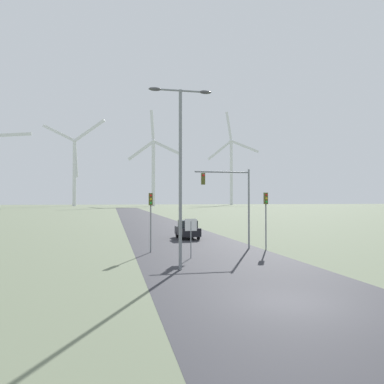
# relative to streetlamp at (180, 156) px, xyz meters

# --- Properties ---
(ground_plane) EXTENTS (600.00, 600.00, 0.00)m
(ground_plane) POSITION_rel_streetlamp_xyz_m (2.84, -7.39, -6.32)
(ground_plane) COLOR #667056
(road_surface) EXTENTS (10.00, 240.00, 0.01)m
(road_surface) POSITION_rel_streetlamp_xyz_m (2.84, 40.61, -6.32)
(road_surface) COLOR #2D2D33
(road_surface) RESTS_ON ground
(streetlamp) EXTENTS (3.56, 0.32, 10.05)m
(streetlamp) POSITION_rel_streetlamp_xyz_m (0.00, 0.00, 0.00)
(streetlamp) COLOR gray
(streetlamp) RESTS_ON ground
(stop_sign_near) EXTENTS (0.81, 0.07, 2.61)m
(stop_sign_near) POSITION_rel_streetlamp_xyz_m (1.41, 3.88, -4.50)
(stop_sign_near) COLOR gray
(stop_sign_near) RESTS_ON ground
(traffic_light_post_near_left) EXTENTS (0.28, 0.33, 4.36)m
(traffic_light_post_near_left) POSITION_rel_streetlamp_xyz_m (-0.93, 7.12, -3.14)
(traffic_light_post_near_left) COLOR gray
(traffic_light_post_near_left) RESTS_ON ground
(traffic_light_post_near_right) EXTENTS (0.28, 0.33, 4.42)m
(traffic_light_post_near_right) POSITION_rel_streetlamp_xyz_m (8.07, 7.00, -3.10)
(traffic_light_post_near_right) COLOR gray
(traffic_light_post_near_right) RESTS_ON ground
(traffic_light_mast_overhead) EXTENTS (4.49, 0.34, 6.29)m
(traffic_light_mast_overhead) POSITION_rel_streetlamp_xyz_m (5.45, 7.79, -1.86)
(traffic_light_mast_overhead) COLOR gray
(traffic_light_mast_overhead) RESTS_ON ground
(car_approaching) EXTENTS (1.92, 4.15, 1.83)m
(car_approaching) POSITION_rel_streetlamp_xyz_m (3.67, 16.26, -5.41)
(car_approaching) COLOR black
(car_approaching) RESTS_ON ground
(wind_turbine_left) EXTENTS (39.01, 12.14, 54.50)m
(wind_turbine_left) POSITION_rel_streetlamp_xyz_m (-27.00, 223.83, 19.92)
(wind_turbine_left) COLOR silver
(wind_turbine_left) RESTS_ON ground
(wind_turbine_center) EXTENTS (32.45, 14.02, 60.04)m
(wind_turbine_center) POSITION_rel_streetlamp_xyz_m (21.21, 211.47, 19.09)
(wind_turbine_center) COLOR silver
(wind_turbine_center) RESTS_ON ground
(wind_turbine_right) EXTENTS (39.38, 6.24, 71.47)m
(wind_turbine_right) POSITION_rel_streetlamp_xyz_m (85.24, 252.33, 24.14)
(wind_turbine_right) COLOR silver
(wind_turbine_right) RESTS_ON ground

